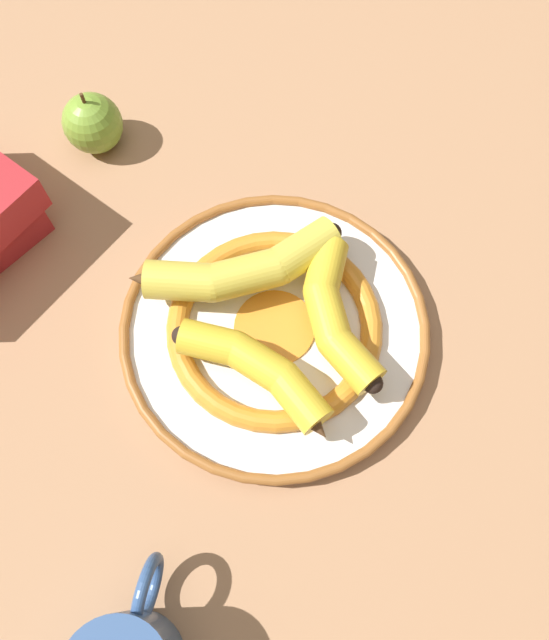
% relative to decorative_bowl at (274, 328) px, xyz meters
% --- Properties ---
extents(ground_plane, '(2.80, 2.80, 0.00)m').
position_rel_decorative_bowl_xyz_m(ground_plane, '(0.01, 0.02, -0.01)').
color(ground_plane, '#A87A56').
extents(decorative_bowl, '(0.31, 0.31, 0.03)m').
position_rel_decorative_bowl_xyz_m(decorative_bowl, '(0.00, 0.00, 0.00)').
color(decorative_bowl, white).
rests_on(decorative_bowl, ground_plane).
extents(banana_a, '(0.22, 0.07, 0.04)m').
position_rel_decorative_bowl_xyz_m(banana_a, '(-0.02, 0.05, 0.04)').
color(banana_a, gold).
rests_on(banana_a, decorative_bowl).
extents(banana_b, '(0.06, 0.18, 0.04)m').
position_rel_decorative_bowl_xyz_m(banana_b, '(0.06, -0.01, 0.03)').
color(banana_b, gold).
rests_on(banana_b, decorative_bowl).
extents(banana_c, '(0.14, 0.14, 0.03)m').
position_rel_decorative_bowl_xyz_m(banana_c, '(-0.03, -0.05, 0.03)').
color(banana_c, gold).
rests_on(banana_c, decorative_bowl).
extents(apple, '(0.07, 0.07, 0.08)m').
position_rel_decorative_bowl_xyz_m(apple, '(-0.15, 0.28, 0.02)').
color(apple, olive).
rests_on(apple, ground_plane).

